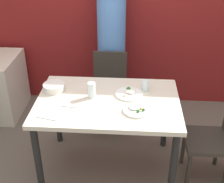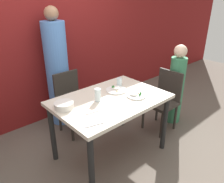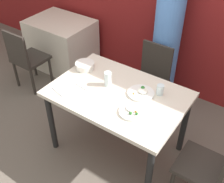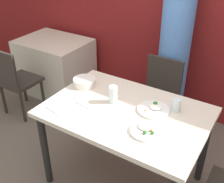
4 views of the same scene
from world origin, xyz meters
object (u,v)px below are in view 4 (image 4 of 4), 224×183
object	(u,v)px
bowl_curry	(84,82)
plate_rice_adult	(154,109)
chair_adult_spot	(158,97)
glass_water_tall	(176,105)
person_adult	(173,57)

from	to	relation	value
bowl_curry	plate_rice_adult	distance (m)	0.70
chair_adult_spot	plate_rice_adult	distance (m)	0.77
bowl_curry	glass_water_tall	world-z (taller)	glass_water_tall
person_adult	glass_water_tall	xyz separation A→B (m)	(0.38, -0.90, 0.03)
chair_adult_spot	glass_water_tall	bearing A→B (deg)	-56.52
bowl_curry	glass_water_tall	distance (m)	0.84
person_adult	plate_rice_adult	distance (m)	1.02
plate_rice_adult	bowl_curry	bearing A→B (deg)	177.14
plate_rice_adult	glass_water_tall	bearing A→B (deg)	33.05
chair_adult_spot	bowl_curry	size ratio (longest dim) A/B	4.34
plate_rice_adult	glass_water_tall	world-z (taller)	glass_water_tall
bowl_curry	plate_rice_adult	world-z (taller)	bowl_curry
person_adult	chair_adult_spot	bearing A→B (deg)	-90.00
plate_rice_adult	glass_water_tall	xyz separation A→B (m)	(0.14, 0.09, 0.04)
chair_adult_spot	bowl_curry	distance (m)	0.85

